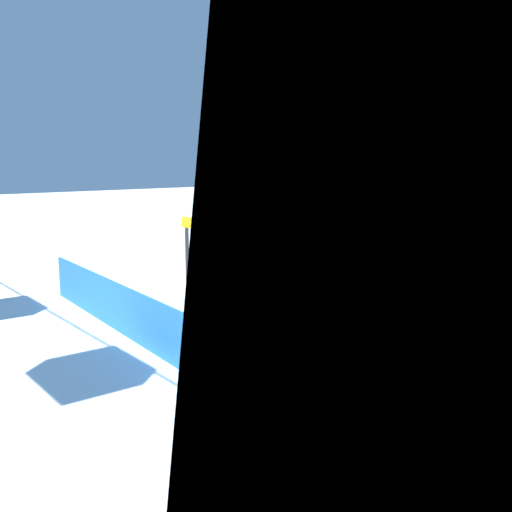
# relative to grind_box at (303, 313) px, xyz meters

# --- Properties ---
(ground_plane) EXTENTS (120.00, 120.00, 0.00)m
(ground_plane) POSITION_rel_grind_box_xyz_m (0.00, 0.00, -0.33)
(ground_plane) COLOR white
(grind_box) EXTENTS (7.00, 1.88, 0.73)m
(grind_box) POSITION_rel_grind_box_xyz_m (0.00, 0.00, 0.00)
(grind_box) COLOR red
(grind_box) RESTS_ON ground_plane
(snowboarder) EXTENTS (1.42, 1.00, 1.41)m
(snowboarder) POSITION_rel_grind_box_xyz_m (1.38, -0.31, 1.16)
(snowboarder) COLOR silver
(snowboarder) RESTS_ON grind_box
(safety_fence) EXTENTS (13.70, 2.55, 1.09)m
(safety_fence) POSITION_rel_grind_box_xyz_m (0.00, 3.63, 0.22)
(safety_fence) COLOR blue
(safety_fence) RESTS_ON ground_plane
(trail_marker) EXTENTS (0.40, 0.10, 2.24)m
(trail_marker) POSITION_rel_grind_box_xyz_m (4.12, 0.03, 0.86)
(trail_marker) COLOR #262628
(trail_marker) RESTS_ON ground_plane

